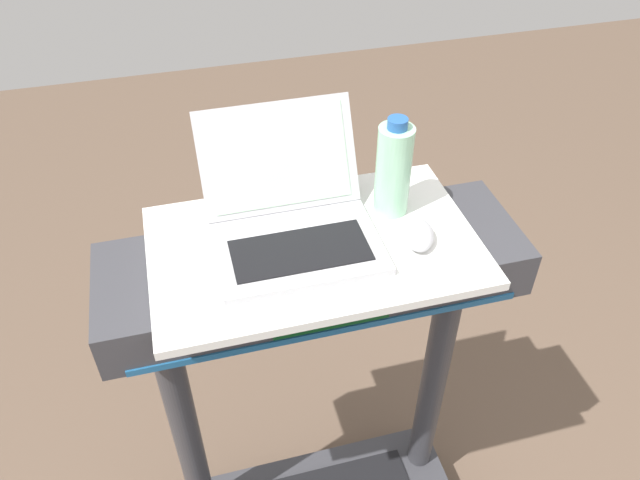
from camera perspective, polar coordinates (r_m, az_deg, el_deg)
name	(u,v)px	position (r m, az deg, el deg)	size (l,w,h in m)	color
desk_board	(314,247)	(1.29, -0.57, -0.61)	(0.67, 0.42, 0.02)	white
laptop	(292,218)	(1.27, -2.61, 2.06)	(0.33, 0.35, 0.22)	#B7B7BC
computer_mouse	(419,235)	(1.29, 9.07, 0.45)	(0.06, 0.10, 0.03)	#B2B2B7
water_bottle	(393,169)	(1.32, 6.73, 6.44)	(0.08, 0.08, 0.22)	#9EDBB2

